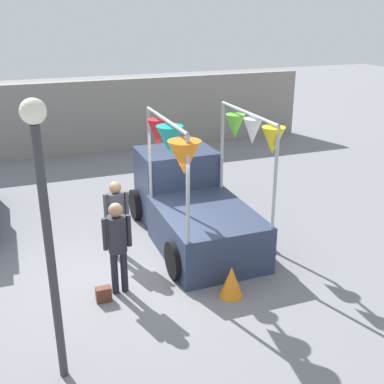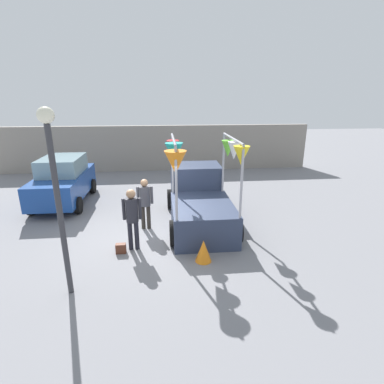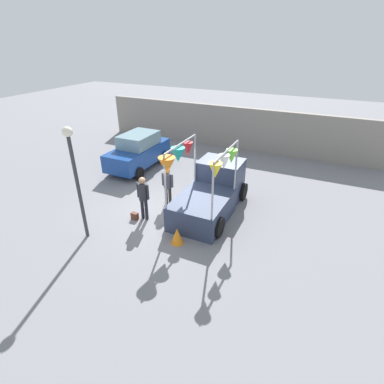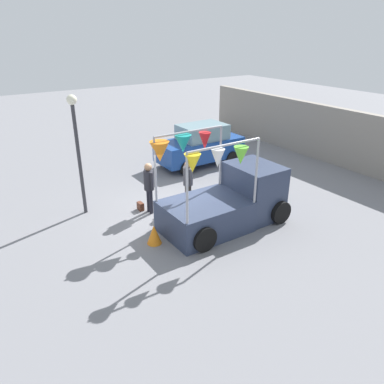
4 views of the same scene
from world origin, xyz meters
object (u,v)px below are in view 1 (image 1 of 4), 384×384
object	(u,v)px
person_customer	(117,239)
person_vendor	(117,212)
street_lamp	(45,209)
folded_kite_bundle_tangerine	(231,282)
handbag	(104,294)
vendor_truck	(190,200)

from	to	relation	value
person_customer	person_vendor	world-z (taller)	person_customer
person_customer	street_lamp	distance (m)	2.72
folded_kite_bundle_tangerine	street_lamp	bearing A→B (deg)	-162.14
handbag	folded_kite_bundle_tangerine	distance (m)	2.34
folded_kite_bundle_tangerine	person_customer	bearing A→B (deg)	155.61
handbag	folded_kite_bundle_tangerine	size ratio (longest dim) A/B	0.47
person_vendor	street_lamp	bearing A→B (deg)	-115.26
person_vendor	folded_kite_bundle_tangerine	size ratio (longest dim) A/B	2.83
vendor_truck	folded_kite_bundle_tangerine	bearing A→B (deg)	-93.98
vendor_truck	person_customer	distance (m)	2.78
folded_kite_bundle_tangerine	handbag	bearing A→B (deg)	163.66
person_vendor	handbag	distance (m)	1.93
person_customer	folded_kite_bundle_tangerine	bearing A→B (deg)	-24.39
person_vendor	vendor_truck	bearing A→B (deg)	13.95
street_lamp	person_customer	bearing A→B (deg)	56.16
handbag	folded_kite_bundle_tangerine	world-z (taller)	folded_kite_bundle_tangerine
person_vendor	handbag	size ratio (longest dim) A/B	6.06
vendor_truck	folded_kite_bundle_tangerine	size ratio (longest dim) A/B	6.99
vendor_truck	person_vendor	xyz separation A→B (m)	(-1.79, -0.45, 0.15)
vendor_truck	handbag	bearing A→B (deg)	-140.02
person_customer	person_vendor	distance (m)	1.42
person_customer	street_lamp	xyz separation A→B (m)	(-1.25, -1.87, 1.52)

